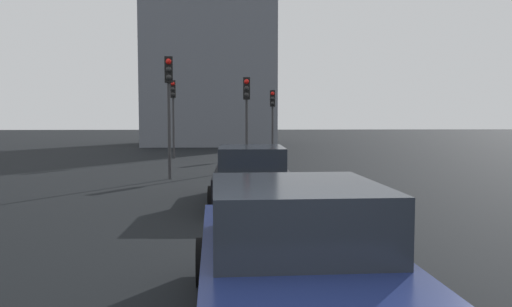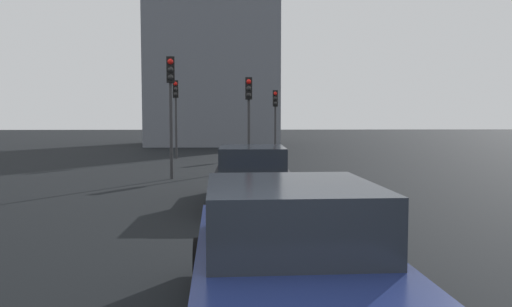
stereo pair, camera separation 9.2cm
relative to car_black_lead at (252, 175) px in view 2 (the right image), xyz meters
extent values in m
cube|color=black|center=(0.06, 0.00, -0.14)|extent=(4.68, 1.89, 0.62)
cube|color=#1E232B|center=(-0.17, 0.00, 0.46)|extent=(2.12, 1.63, 0.58)
cylinder|color=black|center=(1.49, -0.93, -0.39)|extent=(0.64, 0.23, 0.64)
cylinder|color=black|center=(1.52, 0.90, -0.39)|extent=(0.64, 0.23, 0.64)
cylinder|color=black|center=(-1.40, -0.90, -0.39)|extent=(0.64, 0.23, 0.64)
cylinder|color=black|center=(-1.37, 0.93, -0.39)|extent=(0.64, 0.23, 0.64)
cube|color=red|center=(-2.29, -0.63, -0.03)|extent=(0.03, 0.20, 0.11)
cube|color=red|center=(-2.28, 0.69, -0.03)|extent=(0.03, 0.20, 0.11)
cube|color=#141E4C|center=(-7.76, -0.13, -0.12)|extent=(4.50, 2.04, 0.67)
cube|color=#1E232B|center=(-7.98, -0.13, 0.53)|extent=(2.05, 1.73, 0.63)
cylinder|color=black|center=(-6.35, -1.02, -0.39)|extent=(0.65, 0.24, 0.64)
cylinder|color=black|center=(-6.42, 0.86, -0.39)|extent=(0.65, 0.24, 0.64)
cylinder|color=#2D2D30|center=(8.15, -0.13, 0.73)|extent=(0.11, 0.11, 2.89)
cube|color=black|center=(8.09, -0.13, 2.63)|extent=(0.21, 0.29, 0.90)
sphere|color=red|center=(7.98, -0.13, 2.90)|extent=(0.20, 0.20, 0.20)
sphere|color=black|center=(7.98, -0.13, 2.63)|extent=(0.20, 0.20, 0.20)
sphere|color=black|center=(7.98, -0.13, 2.36)|extent=(0.20, 0.20, 0.20)
cylinder|color=#2D2D30|center=(5.17, 2.68, 0.98)|extent=(0.11, 0.11, 3.38)
cube|color=black|center=(5.11, 2.67, 3.11)|extent=(0.24, 0.31, 0.90)
sphere|color=red|center=(5.01, 2.65, 3.38)|extent=(0.20, 0.20, 0.20)
sphere|color=black|center=(5.01, 2.65, 3.11)|extent=(0.20, 0.20, 0.20)
sphere|color=black|center=(5.01, 2.65, 2.84)|extent=(0.20, 0.20, 0.20)
cylinder|color=#2D2D30|center=(13.93, 3.49, 0.86)|extent=(0.11, 0.11, 3.15)
cube|color=black|center=(13.87, 3.49, 2.89)|extent=(0.21, 0.29, 0.90)
sphere|color=red|center=(13.76, 3.49, 3.16)|extent=(0.20, 0.20, 0.20)
sphere|color=black|center=(13.76, 3.49, 2.89)|extent=(0.20, 0.20, 0.20)
sphere|color=black|center=(13.76, 3.49, 2.62)|extent=(0.20, 0.20, 0.20)
cylinder|color=#2D2D30|center=(15.56, -1.80, 0.65)|extent=(0.11, 0.11, 2.73)
cube|color=black|center=(15.50, -1.79, 2.47)|extent=(0.23, 0.30, 0.90)
sphere|color=red|center=(15.39, -1.78, 2.74)|extent=(0.20, 0.20, 0.20)
sphere|color=black|center=(15.39, -1.78, 2.47)|extent=(0.20, 0.20, 0.20)
sphere|color=black|center=(15.39, -1.78, 2.20)|extent=(0.20, 0.20, 0.20)
cube|color=slate|center=(27.48, 2.07, 4.62)|extent=(8.31, 9.71, 10.66)
camera|label=1|loc=(-13.09, 0.51, 1.52)|focal=36.32mm
camera|label=2|loc=(-13.09, 0.42, 1.52)|focal=36.32mm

